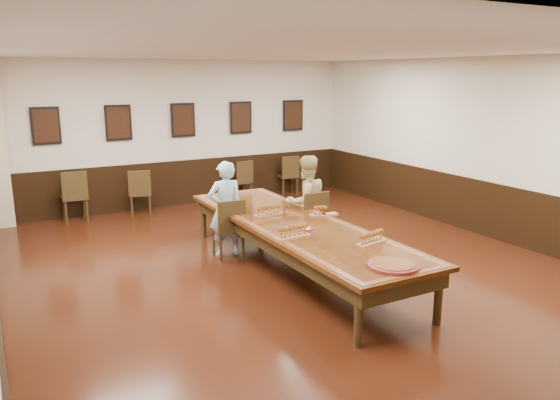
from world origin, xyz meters
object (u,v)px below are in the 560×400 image
spare_chair_b (140,192)px  carved_platter (393,265)px  person_man (225,209)px  person_woman (306,202)px  chair_woman (309,220)px  spare_chair_d (287,175)px  conference_table (296,232)px  spare_chair_a (74,195)px  spare_chair_c (240,180)px  chair_man (228,228)px

spare_chair_b → carved_platter: size_ratio=1.59×
person_man → person_woman: person_woman is taller
spare_chair_b → carved_platter: spare_chair_b is taller
person_woman → chair_woman: bearing=90.0°
person_man → carved_platter: (0.64, -3.35, -0.01)m
chair_woman → spare_chair_d: (1.80, 3.93, -0.03)m
spare_chair_b → conference_table: spare_chair_b is taller
spare_chair_a → spare_chair_c: bearing=-178.3°
spare_chair_b → spare_chair_d: bearing=-161.5°
spare_chair_d → carved_platter: bearing=77.2°
spare_chair_a → spare_chair_c: 3.71m
spare_chair_a → person_man: (1.82, -3.45, 0.26)m
chair_woman → carved_platter: bearing=74.9°
spare_chair_a → conference_table: spare_chair_a is taller
spare_chair_c → spare_chair_a: bearing=-4.8°
chair_woman → conference_table: (-0.75, -0.85, 0.11)m
spare_chair_c → spare_chair_d: size_ratio=0.98×
chair_man → conference_table: (0.62, -1.11, 0.12)m
spare_chair_c → person_man: (-1.89, -3.54, 0.31)m
spare_chair_c → person_woman: 3.85m
conference_table → spare_chair_d: bearing=61.8°
chair_man → spare_chair_d: (3.18, 3.67, -0.01)m
spare_chair_d → chair_man: bearing=56.4°
chair_man → conference_table: bearing=123.7°
spare_chair_d → carved_platter: (-2.53, -6.92, 0.29)m
person_man → person_woman: (1.36, -0.26, 0.01)m
spare_chair_a → conference_table: size_ratio=0.21×
spare_chair_c → spare_chair_d: 1.28m
conference_table → spare_chair_a: bearing=117.5°
carved_platter → spare_chair_b: bearing=99.8°
chair_man → chair_woman: size_ratio=0.97×
spare_chair_d → conference_table: 5.42m
carved_platter → spare_chair_c: bearing=79.7°
chair_woman → spare_chair_a: (-3.18, 3.82, 0.01)m
conference_table → chair_man: bearing=119.4°
spare_chair_b → person_man: person_man is taller
spare_chair_c → person_man: person_man is taller
spare_chair_b → person_woman: size_ratio=0.61×
spare_chair_b → person_woman: (1.88, -3.59, 0.31)m
chair_woman → person_woman: size_ratio=0.64×
spare_chair_b → person_man: size_ratio=0.62×
person_woman → conference_table: 1.23m
spare_chair_d → conference_table: size_ratio=0.19×
spare_chair_a → spare_chair_b: (1.30, -0.12, -0.03)m
chair_man → carved_platter: 3.33m
chair_man → spare_chair_a: 3.99m
chair_man → carved_platter: chair_man is taller
spare_chair_d → person_woman: bearing=72.0°
person_woman → conference_table: bearing=50.4°
chair_man → spare_chair_b: bearing=-77.3°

